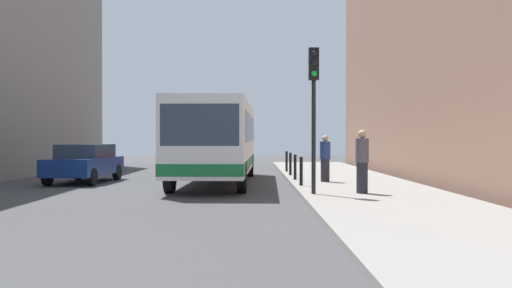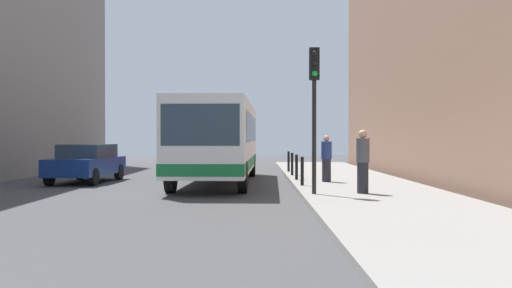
{
  "view_description": "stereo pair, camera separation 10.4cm",
  "coord_description": "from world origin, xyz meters",
  "views": [
    {
      "loc": [
        1.81,
        -17.58,
        1.72
      ],
      "look_at": [
        1.96,
        2.18,
        1.52
      ],
      "focal_mm": 40.17,
      "sensor_mm": 36.0,
      "label": 1
    },
    {
      "loc": [
        1.92,
        -17.59,
        1.72
      ],
      "look_at": [
        1.96,
        2.18,
        1.52
      ],
      "focal_mm": 40.17,
      "sensor_mm": 36.0,
      "label": 2
    }
  ],
  "objects": [
    {
      "name": "ground_plane",
      "position": [
        0.0,
        0.0,
        0.0
      ],
      "size": [
        80.0,
        80.0,
        0.0
      ],
      "primitive_type": "plane",
      "color": "#424244"
    },
    {
      "name": "bus",
      "position": [
        0.49,
        4.28,
        1.73
      ],
      "size": [
        2.85,
        11.09,
        3.0
      ],
      "rotation": [
        0.0,
        0.0,
        3.11
      ],
      "color": "white",
      "rests_on": "ground"
    },
    {
      "name": "car_beside_bus",
      "position": [
        -4.66,
        4.59,
        0.78
      ],
      "size": [
        2.09,
        4.51,
        1.48
      ],
      "rotation": [
        0.0,
        0.0,
        3.08
      ],
      "color": "navy",
      "rests_on": "ground"
    },
    {
      "name": "pedestrian_mid_sidewalk",
      "position": [
        4.46,
        2.98,
        0.98
      ],
      "size": [
        0.38,
        0.38,
        1.67
      ],
      "rotation": [
        0.0,
        0.0,
        2.66
      ],
      "color": "#26262D",
      "rests_on": "sidewalk"
    },
    {
      "name": "bollard_mid",
      "position": [
        3.45,
        4.0,
        0.62
      ],
      "size": [
        0.11,
        0.11,
        0.95
      ],
      "primitive_type": "cylinder",
      "color": "black",
      "rests_on": "sidewalk"
    },
    {
      "name": "pedestrian_near_signal",
      "position": [
        4.95,
        -1.36,
        1.06
      ],
      "size": [
        0.38,
        0.38,
        1.81
      ],
      "rotation": [
        0.0,
        0.0,
        4.37
      ],
      "color": "#26262D",
      "rests_on": "sidewalk"
    },
    {
      "name": "sidewalk",
      "position": [
        5.4,
        0.0,
        0.07
      ],
      "size": [
        4.4,
        40.0,
        0.15
      ],
      "primitive_type": "cube",
      "color": "gray",
      "rests_on": "ground"
    },
    {
      "name": "bollard_far",
      "position": [
        3.45,
        6.64,
        0.62
      ],
      "size": [
        0.11,
        0.11,
        0.95
      ],
      "primitive_type": "cylinder",
      "color": "black",
      "rests_on": "sidewalk"
    },
    {
      "name": "bollard_near",
      "position": [
        3.45,
        1.35,
        0.62
      ],
      "size": [
        0.11,
        0.11,
        0.95
      ],
      "primitive_type": "cylinder",
      "color": "black",
      "rests_on": "sidewalk"
    },
    {
      "name": "bollard_farthest",
      "position": [
        3.45,
        9.28,
        0.62
      ],
      "size": [
        0.11,
        0.11,
        0.95
      ],
      "primitive_type": "cylinder",
      "color": "black",
      "rests_on": "sidewalk"
    },
    {
      "name": "traffic_light",
      "position": [
        3.55,
        -1.55,
        3.01
      ],
      "size": [
        0.28,
        0.33,
        4.1
      ],
      "color": "black",
      "rests_on": "sidewalk"
    },
    {
      "name": "car_behind_bus",
      "position": [
        0.09,
        15.22,
        0.78
      ],
      "size": [
        2.15,
        4.53,
        1.48
      ],
      "rotation": [
        0.0,
        0.0,
        3.06
      ],
      "color": "maroon",
      "rests_on": "ground"
    }
  ]
}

